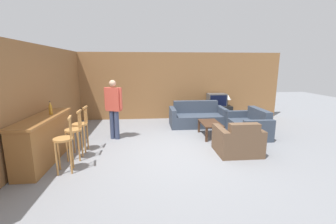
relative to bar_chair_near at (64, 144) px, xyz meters
The scene contains 16 objects.
ground_plane 2.48m from the bar_chair_near, 18.54° to the left, with size 24.00×24.00×0.00m, color gray.
wall_back 5.10m from the bar_chair_near, 63.06° to the left, with size 9.40×0.08×2.60m.
wall_left 2.45m from the bar_chair_near, 114.32° to the left, with size 0.08×8.73×2.60m.
bar_counter 0.87m from the bar_chair_near, 136.94° to the left, with size 0.55×2.11×1.01m.
bar_chair_near is the anchor object (origin of this frame).
bar_chair_mid 0.63m from the bar_chair_near, 89.98° to the left, with size 0.37×0.37×1.13m.
bar_chair_far 1.13m from the bar_chair_near, 89.99° to the left, with size 0.37×0.37×1.13m.
couch_far 4.71m from the bar_chair_near, 43.78° to the left, with size 1.92×0.95×0.85m.
armchair_near 3.86m from the bar_chair_near, ahead, with size 1.00×0.90×0.83m.
loveseat_right 5.16m from the bar_chair_near, 22.86° to the left, with size 0.88×1.47×0.81m.
coffee_table 4.03m from the bar_chair_near, 29.39° to the left, with size 0.55×1.00×0.43m.
tv_unit 6.03m from the bar_chair_near, 43.61° to the left, with size 1.19×0.52×0.54m.
tv 6.02m from the bar_chair_near, 43.59° to the left, with size 0.71×0.48×0.48m.
bottle 1.13m from the bar_chair_near, 122.90° to the left, with size 0.07×0.07×0.30m.
table_lamp 6.37m from the bar_chair_near, 40.78° to the left, with size 0.24×0.24×0.43m.
person_by_window 2.17m from the bar_chair_near, 71.32° to the left, with size 0.52×0.33×1.71m.
Camera 1 is at (-0.64, -5.13, 2.10)m, focal length 24.00 mm.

